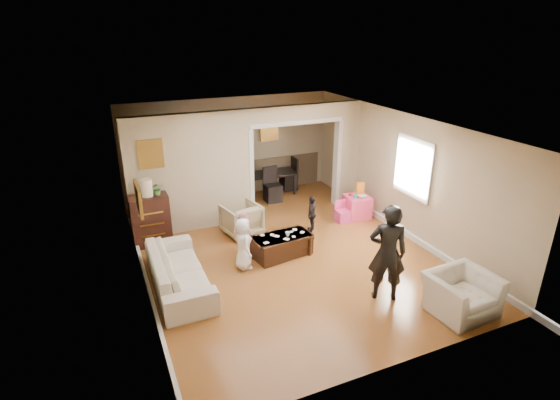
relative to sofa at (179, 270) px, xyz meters
name	(u,v)px	position (x,y,z in m)	size (l,w,h in m)	color
floor	(284,251)	(2.19, 0.44, -0.32)	(7.00, 7.00, 0.00)	#AB652C
partition_left	(192,173)	(0.82, 2.24, 0.98)	(2.75, 0.18, 2.60)	#BCAD89
partition_right	(346,154)	(4.67, 2.24, 0.98)	(0.55, 0.18, 2.60)	#BCAD89
partition_header	(296,113)	(3.29, 2.24, 2.10)	(2.22, 0.18, 0.35)	#BCAD89
window_pane	(413,168)	(4.92, 0.04, 1.23)	(0.03, 0.95, 1.10)	white
framed_art_partition	(150,154)	(-0.01, 2.14, 1.53)	(0.45, 0.03, 0.55)	brown
framed_art_sofa_wall	(138,199)	(-0.52, -0.16, 1.48)	(0.03, 0.55, 0.40)	brown
framed_art_alcove	(269,129)	(3.29, 3.88, 1.38)	(0.45, 0.03, 0.55)	brown
sofa	(179,270)	(0.00, 0.00, 0.00)	(2.21, 0.86, 0.64)	beige
armchair_back	(241,219)	(1.67, 1.55, 0.02)	(0.74, 0.76, 0.69)	tan
armchair_front	(461,294)	(3.95, -2.50, 0.00)	(1.00, 0.87, 0.65)	beige
dresser	(151,220)	(-0.19, 1.86, 0.21)	(0.77, 0.43, 1.06)	#34160F
table_lamp	(147,188)	(-0.19, 1.86, 0.92)	(0.22, 0.22, 0.36)	#FEEDCF
potted_plant	(157,189)	(0.01, 1.86, 0.88)	(0.25, 0.21, 0.27)	#4D8038
coffee_table	(282,246)	(2.09, 0.31, -0.11)	(1.14, 0.57, 0.43)	#331D10
coffee_cup	(288,234)	(2.19, 0.26, 0.15)	(0.09, 0.09, 0.09)	silver
play_table	(357,207)	(4.48, 1.31, -0.06)	(0.55, 0.55, 0.53)	#FF4379
cereal_box	(360,188)	(4.60, 1.41, 0.36)	(0.20, 0.07, 0.30)	gold
cyan_cup	(355,196)	(4.38, 1.26, 0.25)	(0.08, 0.08, 0.08)	#26BFBA
toy_block	(351,194)	(4.36, 1.43, 0.23)	(0.08, 0.06, 0.05)	red
play_bowl	(362,197)	(4.53, 1.19, 0.23)	(0.21, 0.21, 0.05)	silver
dining_table	(264,183)	(3.03, 3.68, -0.02)	(1.71, 0.95, 0.60)	black
adult_person	(387,253)	(3.07, -1.69, 0.52)	(0.61, 0.40, 1.69)	black
child_kneel_a	(243,244)	(1.24, 0.16, 0.18)	(0.49, 0.32, 1.01)	white
child_kneel_b	(243,234)	(1.39, 0.61, 0.14)	(0.45, 0.35, 0.93)	pink
child_toddler	(312,214)	(3.14, 1.06, 0.09)	(0.49, 0.20, 0.83)	black
craft_papers	(283,235)	(2.11, 0.32, 0.11)	(0.95, 0.47, 0.00)	white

